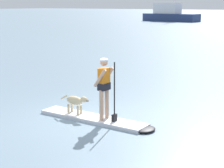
{
  "coord_description": "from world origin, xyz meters",
  "views": [
    {
      "loc": [
        6.51,
        -8.4,
        3.33
      ],
      "look_at": [
        0.0,
        1.0,
        0.9
      ],
      "focal_mm": 60.88,
      "sensor_mm": 36.0,
      "label": 1
    }
  ],
  "objects_px": {
    "paddleboard": "(99,120)",
    "person_paddler": "(104,84)",
    "moored_boat_outer": "(170,15)",
    "dog": "(76,101)"
  },
  "relations": [
    {
      "from": "person_paddler",
      "to": "moored_boat_outer",
      "type": "xyz_separation_m",
      "value": [
        -26.72,
        58.36,
        0.16
      ]
    },
    {
      "from": "paddleboard",
      "to": "person_paddler",
      "type": "distance_m",
      "value": 1.09
    },
    {
      "from": "moored_boat_outer",
      "to": "person_paddler",
      "type": "bearing_deg",
      "value": -65.4
    },
    {
      "from": "dog",
      "to": "moored_boat_outer",
      "type": "xyz_separation_m",
      "value": [
        -25.68,
        58.38,
        0.8
      ]
    },
    {
      "from": "dog",
      "to": "paddleboard",
      "type": "bearing_deg",
      "value": 0.98
    },
    {
      "from": "paddleboard",
      "to": "dog",
      "type": "xyz_separation_m",
      "value": [
        -0.84,
        -0.01,
        0.43
      ]
    },
    {
      "from": "moored_boat_outer",
      "to": "paddleboard",
      "type": "bearing_deg",
      "value": -65.56
    },
    {
      "from": "person_paddler",
      "to": "dog",
      "type": "relative_size",
      "value": 1.66
    },
    {
      "from": "dog",
      "to": "moored_boat_outer",
      "type": "distance_m",
      "value": 63.78
    },
    {
      "from": "paddleboard",
      "to": "dog",
      "type": "bearing_deg",
      "value": -179.02
    }
  ]
}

